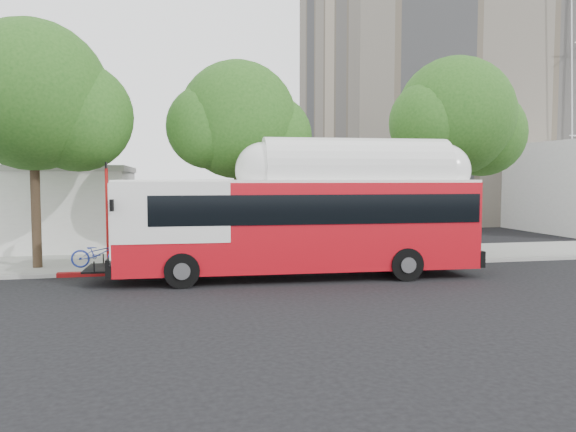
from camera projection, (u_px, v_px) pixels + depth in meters
name	position (u px, v px, depth m)	size (l,w,h in m)	color
ground	(291.00, 289.00, 18.58)	(120.00, 120.00, 0.00)	black
sidewalk	(260.00, 259.00, 24.92)	(60.00, 5.00, 0.15)	gray
curb_strip	(270.00, 268.00, 22.38)	(60.00, 0.30, 0.15)	gray
red_curb_segment	(194.00, 270.00, 21.76)	(10.00, 0.32, 0.16)	maroon
street_tree_left	(46.00, 102.00, 21.76)	(6.67, 5.80, 9.74)	#2D2116
street_tree_mid	(247.00, 125.00, 23.96)	(5.75, 5.00, 8.62)	#2D2116
street_tree_right	(463.00, 121.00, 25.84)	(6.21, 5.40, 9.18)	#2D2116
apartment_tower	(425.00, 16.00, 48.43)	(18.00, 18.00, 37.00)	tan
transit_bus	(301.00, 225.00, 20.55)	(14.04, 3.42, 4.12)	red
signal_pole	(107.00, 216.00, 21.57)	(0.12, 0.40, 4.26)	#A91312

